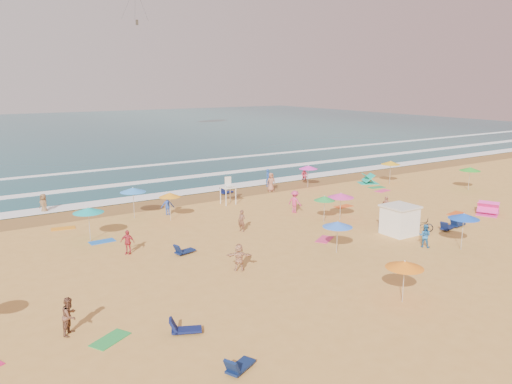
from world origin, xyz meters
TOP-DOWN VIEW (x-y plane):
  - ground at (0.00, 0.00)m, footprint 220.00×220.00m
  - ocean at (0.00, 84.00)m, footprint 220.00×140.00m
  - wet_sand at (0.00, 12.50)m, footprint 220.00×220.00m
  - surf_foam at (0.00, 21.32)m, footprint 200.00×18.70m
  - cabana at (5.99, -5.59)m, footprint 2.00×2.00m
  - cabana_roof at (5.99, -5.59)m, footprint 2.20×2.20m
  - bicycle at (7.89, -5.89)m, footprint 1.59×1.92m
  - lifeguard_stand at (0.14, 8.83)m, footprint 1.20×1.20m
  - beach_umbrellas at (-1.17, -0.39)m, footprint 54.00×28.18m
  - loungers at (6.42, -3.56)m, footprint 51.19×27.66m
  - towels at (0.41, -1.08)m, footprint 39.32×22.41m
  - popup_tents at (16.93, 1.49)m, footprint 3.45×16.85m
  - beachgoers at (-3.56, 3.20)m, footprint 35.94×24.16m

SIDE VIEW (x-z plane):
  - ground at x=0.00m, z-range 0.00..0.00m
  - ocean at x=0.00m, z-range -0.09..0.09m
  - wet_sand at x=0.00m, z-range 0.01..0.01m
  - towels at x=0.41m, z-range 0.00..0.03m
  - surf_foam at x=0.00m, z-range 0.08..0.12m
  - loungers at x=6.42m, z-range 0.00..0.34m
  - bicycle at x=7.89m, z-range 0.00..0.98m
  - popup_tents at x=16.93m, z-range 0.00..1.20m
  - beachgoers at x=-3.56m, z-range -0.24..1.88m
  - cabana at x=5.99m, z-range 0.00..2.00m
  - lifeguard_stand at x=0.14m, z-range 0.00..2.10m
  - cabana_roof at x=5.99m, z-range 2.00..2.12m
  - beach_umbrellas at x=-1.17m, z-range 1.76..2.52m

